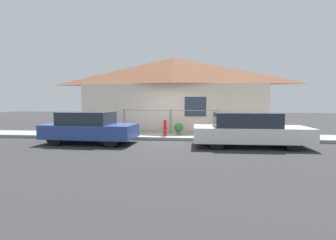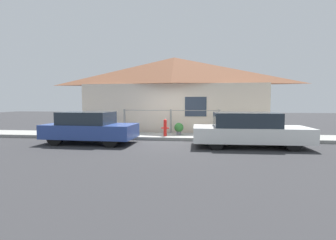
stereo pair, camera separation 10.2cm
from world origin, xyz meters
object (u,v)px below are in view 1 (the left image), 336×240
(car_left, at_px, (90,128))
(car_right, at_px, (249,130))
(fire_hydrant, at_px, (165,127))
(potted_plant_near_hydrant, at_px, (179,128))

(car_left, relative_size, car_right, 0.86)
(car_left, distance_m, fire_hydrant, 3.35)
(fire_hydrant, relative_size, potted_plant_near_hydrant, 1.35)
(car_right, height_order, potted_plant_near_hydrant, car_right)
(fire_hydrant, bearing_deg, car_left, -150.92)
(car_left, height_order, potted_plant_near_hydrant, car_left)
(fire_hydrant, bearing_deg, car_right, -25.26)
(fire_hydrant, distance_m, potted_plant_near_hydrant, 0.79)
(car_left, bearing_deg, fire_hydrant, 30.95)
(potted_plant_near_hydrant, bearing_deg, car_right, -36.79)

